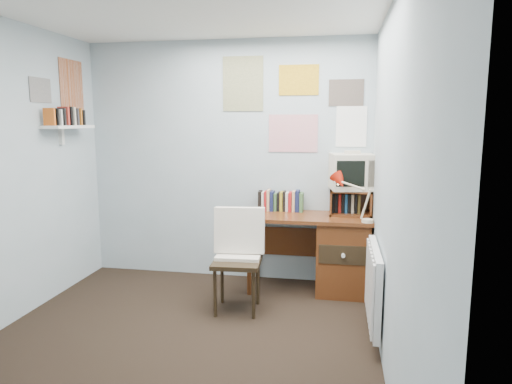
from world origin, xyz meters
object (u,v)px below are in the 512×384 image
(desk_lamp, at_px, (368,201))
(radiator, at_px, (374,285))
(desk, at_px, (337,252))
(desk_chair, at_px, (237,263))
(wall_shelf, at_px, (68,127))
(crt_tv, at_px, (352,170))
(tv_riser, at_px, (350,202))

(desk_lamp, xyz_separation_m, radiator, (0.02, -0.71, -0.54))
(desk, height_order, desk_chair, desk_chair)
(wall_shelf, bearing_deg, desk, 8.40)
(radiator, distance_m, wall_shelf, 3.15)
(desk, height_order, crt_tv, crt_tv)
(crt_tv, bearing_deg, desk, -143.20)
(desk, distance_m, crt_tv, 0.82)
(wall_shelf, bearing_deg, desk_lamp, 3.22)
(crt_tv, distance_m, radiator, 1.33)
(wall_shelf, bearing_deg, radiator, -10.89)
(desk, relative_size, desk_chair, 1.36)
(desk_lamp, bearing_deg, crt_tv, 104.36)
(tv_riser, distance_m, crt_tv, 0.32)
(desk_chair, relative_size, crt_tv, 2.19)
(desk, distance_m, tv_riser, 0.51)
(desk_lamp, bearing_deg, tv_riser, 106.14)
(tv_riser, bearing_deg, crt_tv, 79.10)
(crt_tv, bearing_deg, radiator, -91.10)
(desk_chair, height_order, desk_lamp, desk_lamp)
(radiator, bearing_deg, wall_shelf, 169.11)
(desk_chair, height_order, wall_shelf, wall_shelf)
(desk_chair, xyz_separation_m, radiator, (1.15, -0.30, -0.02))
(desk, bearing_deg, desk_chair, -144.08)
(desk, height_order, wall_shelf, wall_shelf)
(desk, bearing_deg, crt_tv, 46.81)
(desk_chair, xyz_separation_m, wall_shelf, (-1.71, 0.25, 1.18))
(tv_riser, height_order, radiator, tv_riser)
(desk_lamp, bearing_deg, radiator, -96.69)
(desk_lamp, relative_size, crt_tv, 0.98)
(tv_riser, xyz_separation_m, radiator, (0.17, -1.04, -0.47))
(crt_tv, bearing_deg, wall_shelf, -179.29)
(desk_lamp, distance_m, crt_tv, 0.45)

